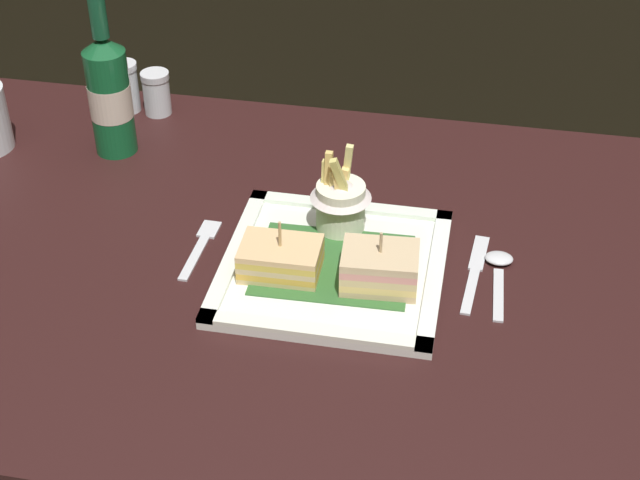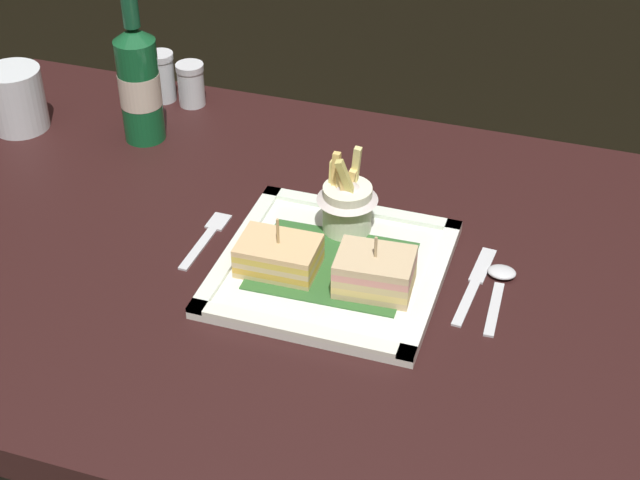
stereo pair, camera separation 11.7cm
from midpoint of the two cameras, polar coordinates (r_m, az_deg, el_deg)
The scene contains 12 objects.
dining_table at distance 1.31m, azimuth 1.92°, elevation -6.76°, with size 1.25×0.78×0.77m.
square_plate at distance 1.18m, azimuth 3.56°, elevation -1.78°, with size 0.27×0.27×0.02m.
sandwich_half_left at distance 1.16m, azimuth 0.42°, elevation -1.04°, with size 0.10×0.07×0.07m.
sandwich_half_right at distance 1.14m, azimuth 6.19°, elevation -2.03°, with size 0.09×0.07×0.07m.
fries_cup at distance 1.22m, azimuth 4.36°, elevation 2.31°, with size 0.08×0.08×0.11m.
beer_bottle at distance 1.42m, azimuth -8.29°, elevation 9.18°, with size 0.06×0.06×0.25m.
water_glass at distance 1.51m, azimuth -15.31°, elevation 7.79°, with size 0.08×0.08×0.10m.
fork at distance 1.24m, azimuth -4.01°, elevation 0.09°, with size 0.02×0.13×0.00m.
knife at distance 1.19m, azimuth 11.94°, elevation -2.55°, with size 0.03×0.16×0.00m.
spoon at distance 1.20m, azimuth 13.33°, elevation -2.51°, with size 0.04×0.13×0.01m.
salt_shaker at distance 1.55m, azimuth -7.13°, elevation 9.31°, with size 0.04×0.04×0.08m.
pepper_shaker at distance 1.54m, azimuth -5.42°, elevation 8.91°, with size 0.04×0.04×0.07m.
Camera 2 is at (0.31, -0.90, 1.51)m, focal length 54.33 mm.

